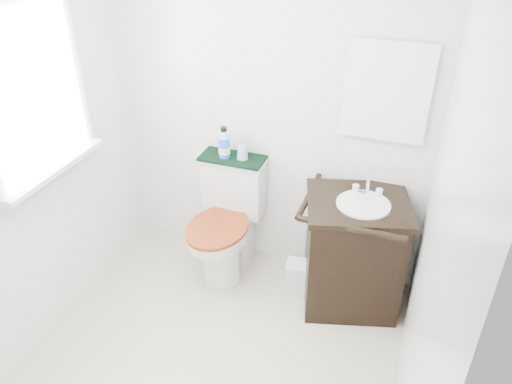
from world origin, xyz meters
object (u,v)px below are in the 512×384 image
Objects in this scene: cup at (242,152)px; mouthwash_bottle at (224,144)px; vanity at (353,251)px; toilet at (228,226)px; trash_bin at (298,277)px.

mouthwash_bottle is at bearing -170.11° from cup.
vanity is at bearing -9.81° from mouthwash_bottle.
toilet is 3.81× the size of mouthwash_bottle.
mouthwash_bottle is at bearing 115.58° from toilet.
trash_bin is 0.97m from cup.
mouthwash_bottle is at bearing 161.20° from trash_bin.
vanity is 1.01m from cup.
cup reaches higher than toilet.
trash_bin is (0.58, -0.11, -0.24)m from toilet.
cup is at bearing 154.87° from trash_bin.
cup reaches higher than trash_bin.
cup is at bearing 60.55° from toilet.
trash_bin is 1.15× the size of mouthwash_bottle.
cup is (-0.51, 0.24, 0.80)m from trash_bin.
vanity is at bearing -3.74° from toilet.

